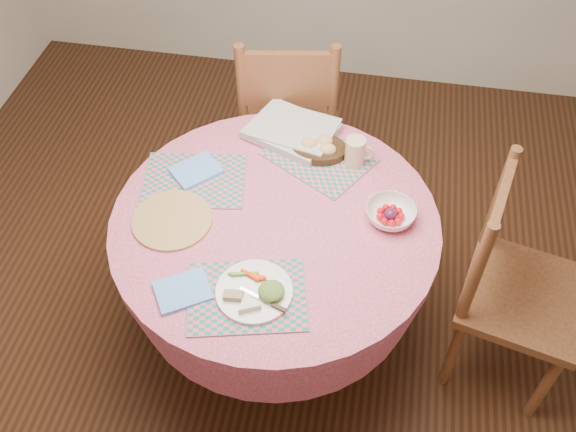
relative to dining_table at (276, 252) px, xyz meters
name	(u,v)px	position (x,y,z in m)	size (l,w,h in m)	color
ground	(277,326)	(0.00, 0.00, -0.56)	(4.00, 4.00, 0.00)	#331C0F
dining_table	(276,252)	(0.00, 0.00, 0.00)	(1.24, 1.24, 0.75)	#DD6791
chair_right	(512,284)	(0.92, 0.02, -0.02)	(0.55, 0.57, 1.02)	brown
chair_back	(288,118)	(-0.10, 0.82, -0.01)	(0.56, 0.54, 1.05)	brown
placemat_front	(247,296)	(-0.03, -0.36, 0.20)	(0.40, 0.30, 0.01)	#16816A
placemat_left	(194,180)	(-0.35, 0.14, 0.20)	(0.40, 0.30, 0.01)	#16816A
placemat_back	(319,157)	(0.11, 0.36, 0.20)	(0.40, 0.30, 0.01)	#16816A
wicker_trivet	(172,220)	(-0.38, -0.08, 0.20)	(0.30, 0.30, 0.01)	#A48247
napkin_near	(183,291)	(-0.24, -0.38, 0.20)	(0.18, 0.14, 0.01)	#609DF8
napkin_far	(196,171)	(-0.36, 0.19, 0.21)	(0.18, 0.14, 0.01)	#609DF8
dinner_plate	(256,292)	(0.00, -0.35, 0.22)	(0.26, 0.26, 0.05)	white
bread_bowl	(319,147)	(0.11, 0.39, 0.23)	(0.23, 0.23, 0.08)	black
latte_mug	(356,151)	(0.26, 0.35, 0.26)	(0.12, 0.08, 0.12)	beige
fruit_bowl	(391,214)	(0.42, 0.08, 0.22)	(0.24, 0.24, 0.06)	white
newspaper_stack	(292,130)	(-0.02, 0.48, 0.22)	(0.42, 0.38, 0.04)	silver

